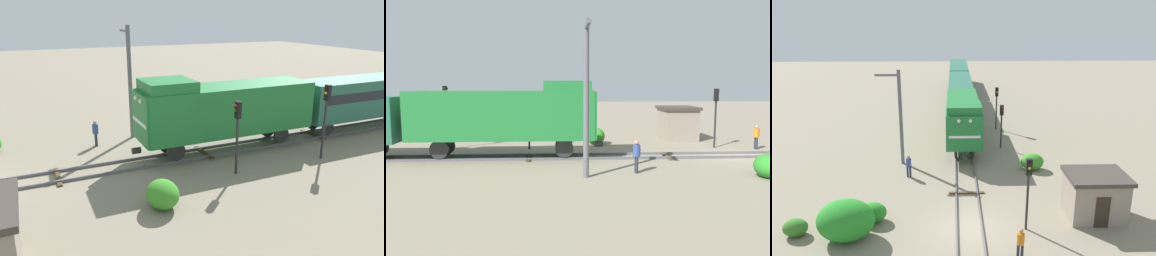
# 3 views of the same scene
# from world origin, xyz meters

# --- Properties ---
(ground_plane) EXTENTS (155.34, 155.34, 0.00)m
(ground_plane) POSITION_xyz_m (0.00, 0.00, 0.00)
(ground_plane) COLOR gray
(railway_track) EXTENTS (2.40, 103.56, 0.16)m
(railway_track) POSITION_xyz_m (0.00, -0.00, 0.07)
(railway_track) COLOR #595960
(railway_track) RESTS_ON ground
(locomotive) EXTENTS (2.90, 11.60, 4.60)m
(locomotive) POSITION_xyz_m (0.00, 14.24, 2.77)
(locomotive) COLOR #1E7233
(locomotive) RESTS_ON railway_track
(passenger_car_leading) EXTENTS (2.84, 14.00, 3.66)m
(passenger_car_leading) POSITION_xyz_m (0.00, 27.58, 2.52)
(passenger_car_leading) COLOR #26604C
(passenger_car_leading) RESTS_ON railway_track
(passenger_car_trailing) EXTENTS (2.84, 14.00, 3.66)m
(passenger_car_trailing) POSITION_xyz_m (0.00, 42.18, 2.52)
(passenger_car_trailing) COLOR #26604C
(passenger_car_trailing) RESTS_ON railway_track
(traffic_signal_near) EXTENTS (0.32, 0.34, 4.25)m
(traffic_signal_near) POSITION_xyz_m (3.20, -0.17, 2.95)
(traffic_signal_near) COLOR #262628
(traffic_signal_near) RESTS_ON ground
(traffic_signal_mid) EXTENTS (0.32, 0.34, 4.00)m
(traffic_signal_mid) POSITION_xyz_m (3.40, 13.16, 2.79)
(traffic_signal_mid) COLOR #262628
(traffic_signal_mid) RESTS_ON ground
(traffic_signal_far) EXTENTS (0.32, 0.34, 4.45)m
(traffic_signal_far) POSITION_xyz_m (3.60, 18.96, 3.08)
(traffic_signal_far) COLOR #262628
(traffic_signal_far) RESTS_ON ground
(worker_near_track) EXTENTS (0.38, 0.38, 1.70)m
(worker_near_track) POSITION_xyz_m (2.40, -2.82, 1.00)
(worker_near_track) COLOR #262B38
(worker_near_track) RESTS_ON ground
(worker_by_signal) EXTENTS (0.38, 0.38, 1.70)m
(worker_by_signal) POSITION_xyz_m (-4.20, 7.13, 1.00)
(worker_by_signal) COLOR #262B38
(worker_by_signal) RESTS_ON ground
(catenary_mast) EXTENTS (1.94, 0.28, 7.61)m
(catenary_mast) POSITION_xyz_m (-5.06, 9.80, 4.05)
(catenary_mast) COLOR #595960
(catenary_mast) RESTS_ON ground
(relay_hut) EXTENTS (3.50, 2.90, 2.74)m
(relay_hut) POSITION_xyz_m (7.50, 1.18, 1.39)
(relay_hut) COLOR gray
(relay_hut) RESTS_ON ground
(bush_near) EXTENTS (3.08, 2.52, 2.24)m
(bush_near) POSITION_xyz_m (-6.64, -0.82, 1.12)
(bush_near) COLOR #258526
(bush_near) RESTS_ON ground
(bush_mid) EXTENTS (1.60, 1.31, 1.16)m
(bush_mid) POSITION_xyz_m (-5.59, 0.91, 0.58)
(bush_mid) COLOR #288426
(bush_mid) RESTS_ON ground
(bush_far) EXTENTS (1.34, 1.10, 0.98)m
(bush_far) POSITION_xyz_m (-9.54, -0.44, 0.49)
(bush_far) COLOR #367426
(bush_far) RESTS_ON ground
(bush_back) EXTENTS (1.77, 1.44, 1.28)m
(bush_back) POSITION_xyz_m (5.25, 8.28, 0.64)
(bush_back) COLOR #378B26
(bush_back) RESTS_ON ground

